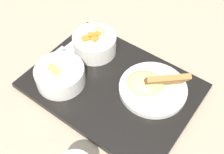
{
  "coord_description": "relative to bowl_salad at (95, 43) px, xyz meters",
  "views": [
    {
      "loc": [
        0.22,
        -0.42,
        0.62
      ],
      "look_at": [
        0.0,
        0.0,
        0.05
      ],
      "focal_mm": 45.0,
      "sensor_mm": 36.0,
      "label": 1
    }
  ],
  "objects": [
    {
      "name": "ground_plane",
      "position": [
        0.11,
        -0.09,
        -0.05
      ],
      "size": [
        4.0,
        4.0,
        0.0
      ],
      "primitive_type": "plane",
      "color": "tan"
    },
    {
      "name": "serving_tray",
      "position": [
        0.11,
        -0.09,
        -0.04
      ],
      "size": [
        0.49,
        0.39,
        0.02
      ],
      "color": "black",
      "rests_on": "ground_plane"
    },
    {
      "name": "bowl_salad",
      "position": [
        0.0,
        0.0,
        0.0
      ],
      "size": [
        0.13,
        0.13,
        0.07
      ],
      "color": "silver",
      "rests_on": "serving_tray"
    },
    {
      "name": "bowl_soup",
      "position": [
        -0.02,
        -0.15,
        -0.0
      ],
      "size": [
        0.13,
        0.13,
        0.05
      ],
      "color": "silver",
      "rests_on": "serving_tray"
    },
    {
      "name": "plate_main",
      "position": [
        0.21,
        -0.06,
        -0.01
      ],
      "size": [
        0.18,
        0.18,
        0.1
      ],
      "color": "silver",
      "rests_on": "serving_tray"
    },
    {
      "name": "knife",
      "position": [
        -0.09,
        -0.06,
        -0.03
      ],
      "size": [
        0.04,
        0.18,
        0.01
      ],
      "rotation": [
        0.0,
        0.0,
        1.4
      ],
      "color": "silver",
      "rests_on": "serving_tray"
    },
    {
      "name": "spoon",
      "position": [
        -0.06,
        -0.05,
        -0.03
      ],
      "size": [
        0.05,
        0.13,
        0.01
      ],
      "rotation": [
        0.0,
        0.0,
        1.32
      ],
      "color": "silver",
      "rests_on": "serving_tray"
    }
  ]
}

